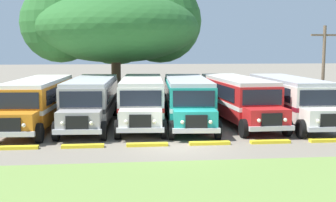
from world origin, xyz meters
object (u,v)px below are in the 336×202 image
Objects in this scene: parked_bus_slot_3 at (187,98)px; parked_bus_slot_4 at (238,97)px; parked_bus_slot_2 at (142,98)px; broad_shade_tree at (118,24)px; parked_bus_slot_1 at (91,99)px; parked_bus_slot_5 at (290,98)px; utility_pole at (323,70)px; parked_bus_slot_0 at (38,100)px.

parked_bus_slot_3 and parked_bus_slot_4 have the same top height.
parked_bus_slot_2 is 1.00× the size of parked_bus_slot_4.
parked_bus_slot_4 is at bearing -53.17° from broad_shade_tree.
parked_bus_slot_1 is at bearing -99.24° from broad_shade_tree.
parked_bus_slot_2 and parked_bus_slot_3 have the same top height.
broad_shade_tree is (-1.51, 9.84, 5.05)m from parked_bus_slot_2.
broad_shade_tree is at bearing -134.03° from parked_bus_slot_5.
utility_pole is (13.13, -10.11, -3.34)m from broad_shade_tree.
parked_bus_slot_5 is (15.52, -0.35, 0.00)m from parked_bus_slot_0.
parked_bus_slot_4 is at bearing -98.47° from parked_bus_slot_5.
parked_bus_slot_1 is 5.92m from parked_bus_slot_3.
parked_bus_slot_0 and parked_bus_slot_1 have the same top height.
parked_bus_slot_3 is at bearing 93.43° from parked_bus_slot_0.
parked_bus_slot_3 is 0.69× the size of broad_shade_tree.
parked_bus_slot_4 is at bearing 92.79° from parked_bus_slot_1.
broad_shade_tree is 16.91m from utility_pole.
parked_bus_slot_5 is 1.78× the size of utility_pole.
utility_pole is at bearing 87.01° from parked_bus_slot_4.
parked_bus_slot_4 is (9.16, -0.12, 0.00)m from parked_bus_slot_1.
parked_bus_slot_0 is at bearing -90.80° from parked_bus_slot_5.
parked_bus_slot_0 is 1.00× the size of parked_bus_slot_4.
parked_bus_slot_3 is at bearing 90.52° from parked_bus_slot_1.
parked_bus_slot_4 is at bearing 97.40° from parked_bus_slot_3.
parked_bus_slot_3 is 9.01m from utility_pole.
broad_shade_tree is (-10.76, 10.58, 5.05)m from parked_bus_slot_5.
broad_shade_tree reaches higher than parked_bus_slot_2.
parked_bus_slot_5 is (9.26, -0.74, 0.00)m from parked_bus_slot_2.
parked_bus_slot_1 is 1.00× the size of parked_bus_slot_3.
utility_pole is at bearing 92.50° from parked_bus_slot_2.
parked_bus_slot_4 is 1.00× the size of parked_bus_slot_5.
utility_pole is (8.84, 0.15, 1.71)m from parked_bus_slot_3.
parked_bus_slot_0 is 0.69× the size of broad_shade_tree.
parked_bus_slot_1 is at bearing 98.77° from parked_bus_slot_0.
broad_shade_tree is at bearing 158.68° from parked_bus_slot_0.
parked_bus_slot_0 and parked_bus_slot_4 have the same top height.
parked_bus_slot_0 is at bearing -114.95° from broad_shade_tree.
parked_bus_slot_3 is at bearing -179.00° from utility_pole.
parked_bus_slot_0 is 1.00× the size of parked_bus_slot_3.
utility_pole reaches higher than parked_bus_slot_0.
parked_bus_slot_1 and parked_bus_slot_3 have the same top height.
parked_bus_slot_0 is at bearing -81.29° from parked_bus_slot_1.
broad_shade_tree is at bearing 142.41° from utility_pole.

